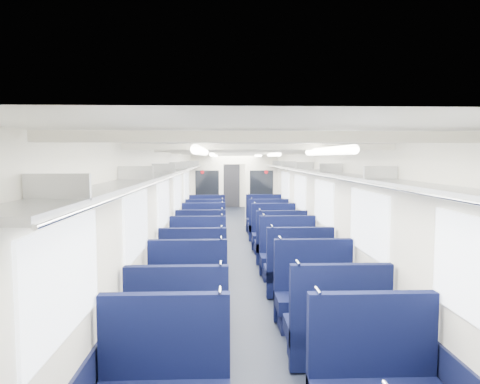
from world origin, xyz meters
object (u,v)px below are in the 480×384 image
at_px(bulkhead, 234,188).
at_px(seat_19, 264,221).
at_px(seat_5, 336,333).
at_px(seat_6, 187,301).
at_px(seat_12, 201,245).
at_px(seat_18, 207,222).
at_px(seat_7, 315,300).
at_px(seat_11, 288,259).
at_px(seat_16, 206,228).
at_px(end_door, 231,185).
at_px(seat_15, 274,237).
at_px(seat_8, 194,275).
at_px(seat_13, 281,247).
at_px(seat_4, 179,335).
at_px(seat_10, 198,259).
at_px(seat_9, 298,274).
at_px(seat_17, 268,227).
at_px(seat_14, 204,236).

distance_m(bulkhead, seat_19, 1.87).
xyz_separation_m(seat_5, seat_6, (-1.66, 1.07, 0.00)).
bearing_deg(seat_12, seat_18, 90.00).
relative_size(seat_7, seat_11, 1.00).
xyz_separation_m(bulkhead, seat_16, (-0.83, -2.56, -0.88)).
bearing_deg(end_door, seat_15, -84.89).
xyz_separation_m(seat_6, seat_15, (1.66, 4.48, 0.00)).
bearing_deg(seat_8, seat_6, -90.00).
distance_m(seat_8, seat_13, 2.69).
bearing_deg(seat_7, seat_8, 143.05).
distance_m(end_door, seat_8, 12.57).
relative_size(bulkhead, seat_4, 2.41).
bearing_deg(end_door, seat_10, -94.14).
xyz_separation_m(end_door, seat_12, (-0.83, -10.22, -0.64)).
xyz_separation_m(seat_12, seat_18, (0.00, 3.32, 0.00)).
height_order(seat_9, seat_17, same).
height_order(seat_8, seat_11, same).
xyz_separation_m(seat_4, seat_6, (0.00, 1.08, 0.00)).
relative_size(seat_7, seat_13, 1.00).
distance_m(seat_9, seat_15, 3.25).
bearing_deg(bulkhead, seat_16, -107.95).
bearing_deg(bulkhead, seat_19, -59.75).
relative_size(bulkhead, seat_19, 2.41).
relative_size(seat_12, seat_17, 1.00).
relative_size(seat_5, seat_8, 1.00).
height_order(end_door, seat_8, end_door).
xyz_separation_m(seat_8, seat_14, (0.00, 3.41, 0.00)).
height_order(seat_13, seat_14, same).
relative_size(seat_8, seat_9, 1.00).
relative_size(seat_6, seat_9, 1.00).
height_order(bulkhead, seat_18, bulkhead).
distance_m(seat_5, seat_13, 4.42).
bearing_deg(seat_13, seat_5, -90.00).
bearing_deg(seat_4, seat_6, 90.00).
relative_size(seat_9, seat_11, 1.00).
bearing_deg(end_door, seat_17, -84.02).
xyz_separation_m(seat_10, seat_12, (0.00, 1.25, 0.00)).
height_order(seat_4, seat_9, same).
bearing_deg(seat_11, seat_10, 179.70).
bearing_deg(seat_12, bulkhead, 80.32).
bearing_deg(seat_17, seat_18, 148.38).
distance_m(seat_13, seat_19, 3.63).
height_order(seat_6, seat_15, same).
height_order(seat_7, seat_16, same).
bearing_deg(end_door, seat_18, -96.86).
xyz_separation_m(end_door, seat_10, (-0.83, -11.47, -0.64)).
height_order(seat_10, seat_13, same).
xyz_separation_m(end_door, bulkhead, (-0.00, -5.35, 0.23)).
bearing_deg(seat_12, seat_4, -90.00).
distance_m(bulkhead, seat_17, 2.84).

